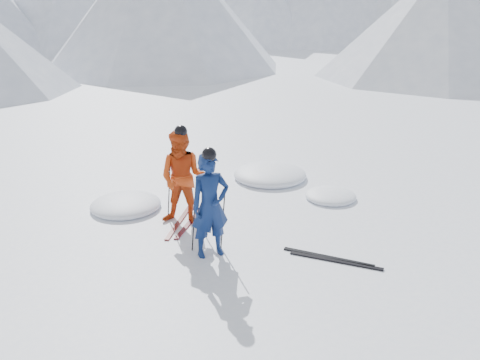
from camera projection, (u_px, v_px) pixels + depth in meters
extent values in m
plane|color=white|center=(321.00, 237.00, 10.14)|extent=(160.00, 160.00, 0.00)
cone|color=#B2BCD1|center=(440.00, 20.00, 28.91)|extent=(14.00, 14.00, 6.50)
imported|color=#0D1E4E|center=(210.00, 206.00, 9.15)|extent=(0.83, 0.67, 1.97)
imported|color=#C43C0F|center=(183.00, 178.00, 10.45)|extent=(1.17, 1.03, 2.02)
cylinder|color=black|center=(194.00, 219.00, 9.37)|extent=(0.13, 0.09, 1.31)
cylinder|color=black|center=(223.00, 216.00, 9.52)|extent=(0.13, 0.08, 1.31)
cylinder|color=black|center=(169.00, 190.00, 10.77)|extent=(0.13, 0.10, 1.34)
cylinder|color=black|center=(198.00, 190.00, 10.73)|extent=(0.13, 0.09, 1.34)
cube|color=black|center=(179.00, 222.00, 10.78)|extent=(0.56, 1.66, 0.03)
cube|color=black|center=(190.00, 222.00, 10.80)|extent=(0.67, 1.63, 0.03)
cube|color=black|center=(328.00, 257.00, 9.34)|extent=(1.52, 0.93, 0.03)
cube|color=black|center=(336.00, 261.00, 9.21)|extent=(1.54, 0.88, 0.03)
ellipsoid|color=white|center=(126.00, 208.00, 11.55)|extent=(1.59, 1.59, 0.35)
ellipsoid|color=white|center=(330.00, 198.00, 12.10)|extent=(1.21, 1.21, 0.27)
ellipsoid|color=white|center=(270.00, 178.00, 13.45)|extent=(1.92, 1.92, 0.42)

